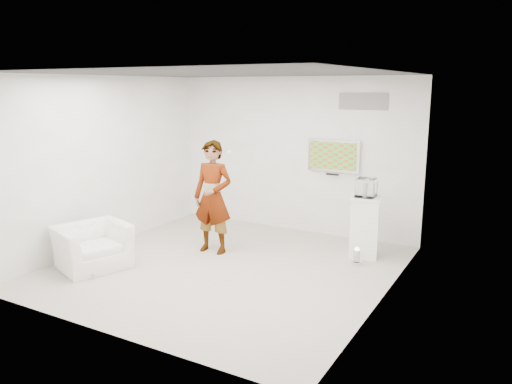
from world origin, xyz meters
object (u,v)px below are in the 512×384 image
at_px(pedestal, 364,227).
at_px(floor_uplight, 357,256).
at_px(armchair, 92,246).
at_px(person, 213,197).
at_px(tv, 334,156).

distance_m(pedestal, floor_uplight, 0.60).
relative_size(armchair, pedestal, 1.03).
relative_size(person, pedestal, 1.88).
relative_size(tv, pedestal, 0.97).
xyz_separation_m(tv, floor_uplight, (0.93, -1.32, -1.41)).
height_order(tv, pedestal, tv).
relative_size(person, armchair, 1.83).
xyz_separation_m(tv, armchair, (-2.68, -3.46, -1.21)).
distance_m(armchair, pedestal, 4.43).
xyz_separation_m(tv, pedestal, (0.90, -0.86, -1.04)).
xyz_separation_m(person, floor_uplight, (2.38, 0.57, -0.83)).
bearing_deg(armchair, floor_uplight, -38.93).
distance_m(person, armchair, 2.10).
height_order(tv, armchair, tv).
distance_m(tv, floor_uplight, 2.15).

